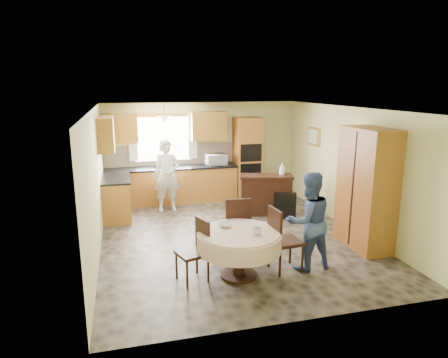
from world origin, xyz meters
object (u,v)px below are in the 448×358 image
chair_left (196,247)px  person_sink (167,176)px  chair_back (237,224)px  cupboard (367,189)px  chair_right (281,237)px  person_dining (308,221)px  dining_table (239,242)px  oven_tower (247,158)px  sideboard (266,196)px

chair_left → person_sink: 3.63m
chair_back → person_sink: 3.06m
cupboard → person_sink: bearing=136.5°
chair_left → chair_right: size_ratio=0.91×
cupboard → chair_right: (-1.87, -0.58, -0.51)m
chair_left → person_dining: 1.83m
chair_left → person_dining: (1.81, -0.06, 0.27)m
dining_table → chair_right: 0.70m
chair_left → chair_right: (1.35, -0.05, 0.05)m
oven_tower → person_dining: 4.34m
chair_back → person_dining: (0.98, -0.74, 0.21)m
person_sink → sideboard: bearing=-24.6°
chair_back → chair_right: (0.52, -0.74, -0.01)m
cupboard → chair_right: bearing=-162.7°
cupboard → chair_left: cupboard is taller
person_dining → sideboard: bearing=-101.1°
dining_table → chair_back: (0.18, 0.75, 0.02)m
chair_left → oven_tower: bearing=135.0°
chair_right → person_sink: person_sink is taller
oven_tower → dining_table: 4.60m
person_sink → cupboard: bearing=-47.2°
chair_left → person_sink: person_sink is taller
cupboard → chair_back: bearing=176.4°
cupboard → person_dining: 1.57m
dining_table → person_sink: (-0.67, 3.68, 0.27)m
person_sink → person_dining: (1.83, -3.67, -0.05)m
oven_tower → chair_right: oven_tower is taller
sideboard → person_dining: person_dining is taller
sideboard → chair_left: bearing=-113.4°
dining_table → chair_back: size_ratio=1.21×
chair_right → person_dining: size_ratio=0.66×
dining_table → person_dining: person_dining is taller
chair_left → chair_back: 1.08m
person_sink → oven_tower: bearing=12.7°
cupboard → sideboard: bearing=115.7°
chair_right → chair_left: bearing=82.9°
oven_tower → dining_table: oven_tower is taller
cupboard → chair_left: (-3.23, -0.53, -0.57)m
chair_left → person_sink: bearing=162.2°
cupboard → oven_tower: bearing=106.0°
cupboard → dining_table: size_ratio=1.69×
cupboard → person_sink: cupboard is taller
oven_tower → chair_left: size_ratio=2.21×
oven_tower → sideboard: bearing=-90.7°
person_dining → oven_tower: bearing=-99.1°
sideboard → chair_back: chair_back is taller
chair_left → person_dining: person_dining is taller
chair_right → person_dining: (0.45, -0.01, 0.22)m
chair_right → person_dining: bearing=-95.9°
chair_back → person_sink: size_ratio=0.63×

